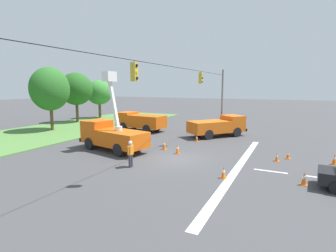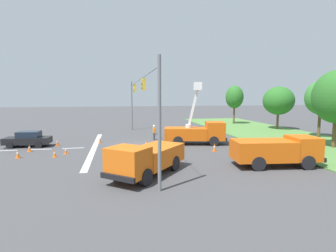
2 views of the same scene
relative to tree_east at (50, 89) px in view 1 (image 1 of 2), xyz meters
The scene contains 20 objects.
ground_plane 19.77m from the tree_east, 104.79° to the right, with size 200.00×200.00×0.00m, color #424244.
grass_verge 6.97m from the tree_east, behind, with size 56.00×12.00×0.10m, color #517F3D.
lane_markings 25.42m from the tree_east, 101.30° to the right, with size 17.60×15.25×0.01m.
signal_gantry 19.15m from the tree_east, 104.89° to the right, with size 26.20×0.33×7.20m.
tree_east is the anchor object (origin of this frame).
tree_far_east 7.55m from the tree_east, 22.24° to the left, with size 4.65×4.82×7.32m.
tree_east_end 13.12m from the tree_east, 15.03° to the left, with size 4.35×4.23×6.38m.
utility_truck_bucket_lift 13.79m from the tree_east, 110.55° to the right, with size 3.56×6.73×6.48m.
utility_truck_support_near 11.22m from the tree_east, 62.88° to the right, with size 3.04×6.42×2.16m.
utility_truck_support_far 19.97m from the tree_east, 74.49° to the right, with size 6.27×5.76×2.16m.
road_worker 18.79m from the tree_east, 115.69° to the right, with size 0.65×0.26×1.77m.
traffic_cone_foreground_left 26.32m from the tree_east, 92.78° to the right, with size 0.36×0.36×0.62m.
traffic_cone_foreground_right 27.95m from the tree_east, 103.84° to the right, with size 0.36×0.36×0.73m.
traffic_cone_mid_left 17.21m from the tree_east, 99.18° to the right, with size 0.36×0.36×0.82m.
traffic_cone_mid_right 25.69m from the tree_east, 95.14° to the right, with size 0.36×0.36×0.62m.
traffic_cone_near_bucket 29.16m from the tree_east, 92.87° to the right, with size 0.36×0.36×0.74m.
traffic_cone_lane_edge_a 18.84m from the tree_east, 100.88° to the right, with size 0.36×0.36×0.82m.
traffic_cone_lane_edge_b 18.45m from the tree_east, 84.99° to the right, with size 0.36×0.36×0.66m.
traffic_cone_far_left 12.82m from the tree_east, 94.06° to the right, with size 0.36×0.36×0.78m.
traffic_cone_centre_line 24.22m from the tree_east, 108.14° to the right, with size 0.36×0.36×0.71m.
Camera 1 is at (-17.09, -7.53, 5.26)m, focal length 28.00 mm.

